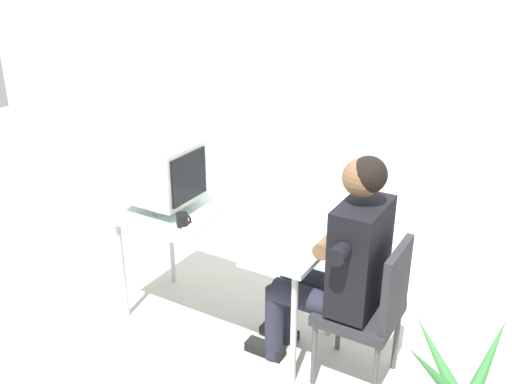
% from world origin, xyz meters
% --- Properties ---
extents(ground_plane, '(12.00, 12.00, 0.00)m').
position_xyz_m(ground_plane, '(0.00, 0.00, 0.00)').
color(ground_plane, '#B2ADA3').
extents(wall_back, '(8.00, 0.10, 3.00)m').
position_xyz_m(wall_back, '(0.30, 1.40, 1.50)').
color(wall_back, silver).
rests_on(wall_back, ground_plane).
extents(desk, '(1.35, 0.62, 0.73)m').
position_xyz_m(desk, '(0.00, 0.00, 0.67)').
color(desk, '#B7B7BC').
rests_on(desk, ground_plane).
extents(crt_monitor, '(0.39, 0.39, 0.43)m').
position_xyz_m(crt_monitor, '(-0.43, 0.00, 0.97)').
color(crt_monitor, silver).
rests_on(crt_monitor, desk).
extents(keyboard, '(0.18, 0.45, 0.03)m').
position_xyz_m(keyboard, '(-0.12, -0.02, 0.74)').
color(keyboard, beige).
rests_on(keyboard, desk).
extents(office_chair, '(0.41, 0.41, 0.87)m').
position_xyz_m(office_chair, '(0.96, -0.03, 0.49)').
color(office_chair, '#4C4C51').
rests_on(office_chair, ground_plane).
extents(person_seated, '(0.74, 0.59, 1.32)m').
position_xyz_m(person_seated, '(0.77, -0.03, 0.71)').
color(person_seated, black).
rests_on(person_seated, ground_plane).
extents(desk_mug, '(0.07, 0.08, 0.10)m').
position_xyz_m(desk_mug, '(-0.15, -0.19, 0.78)').
color(desk_mug, black).
rests_on(desk_mug, desk).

